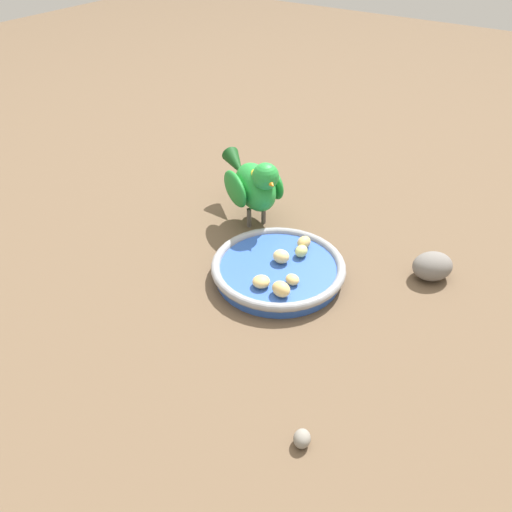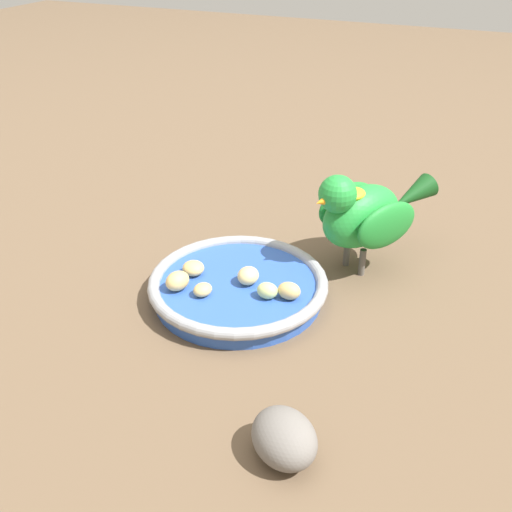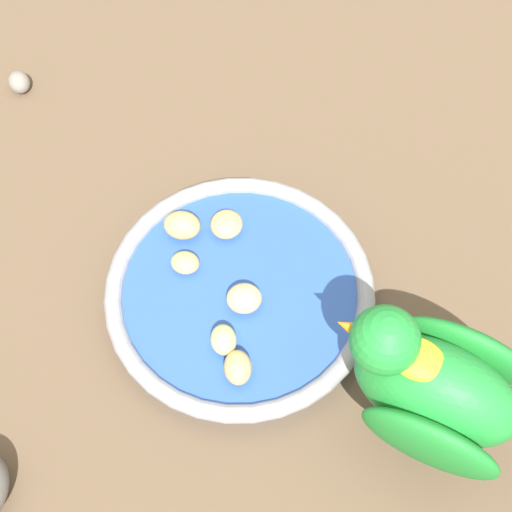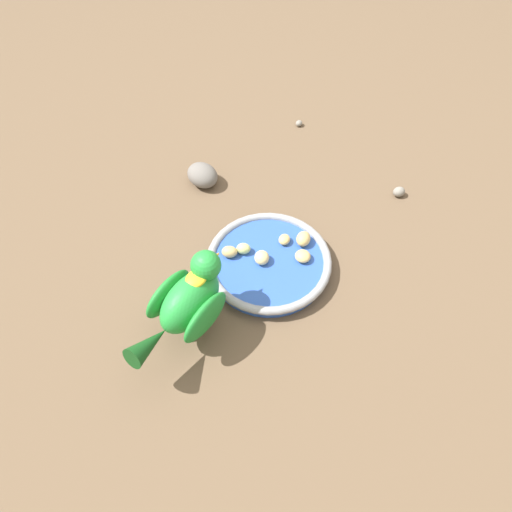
{
  "view_description": "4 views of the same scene",
  "coord_description": "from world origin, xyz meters",
  "px_view_note": "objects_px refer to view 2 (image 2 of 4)",
  "views": [
    {
      "loc": [
        -0.6,
        -0.39,
        0.56
      ],
      "look_at": [
        -0.02,
        0.0,
        0.05
      ],
      "focal_mm": 37.59,
      "sensor_mm": 36.0,
      "label": 1
    },
    {
      "loc": [
        0.28,
        -0.59,
        0.43
      ],
      "look_at": [
        0.03,
        -0.02,
        0.06
      ],
      "focal_mm": 42.02,
      "sensor_mm": 36.0,
      "label": 2
    },
    {
      "loc": [
        0.28,
        -0.04,
        0.59
      ],
      "look_at": [
        -0.01,
        -0.01,
        0.05
      ],
      "focal_mm": 52.9,
      "sensor_mm": 36.0,
      "label": 3
    },
    {
      "loc": [
        0.01,
        0.5,
        0.72
      ],
      "look_at": [
        0.03,
        -0.01,
        0.05
      ],
      "focal_mm": 34.33,
      "sensor_mm": 36.0,
      "label": 4
    }
  ],
  "objects_px": {
    "feeding_bowl": "(238,286)",
    "rock_large": "(284,438)",
    "apple_piece_0": "(203,290)",
    "apple_piece_1": "(267,291)",
    "apple_piece_4": "(289,291)",
    "parrot": "(364,212)",
    "apple_piece_3": "(248,276)",
    "apple_piece_5": "(177,281)",
    "apple_piece_2": "(193,268)"
  },
  "relations": [
    {
      "from": "apple_piece_3",
      "to": "apple_piece_4",
      "type": "distance_m",
      "value": 0.06
    },
    {
      "from": "apple_piece_5",
      "to": "rock_large",
      "type": "height_order",
      "value": "same"
    },
    {
      "from": "apple_piece_5",
      "to": "parrot",
      "type": "relative_size",
      "value": 0.17
    },
    {
      "from": "apple_piece_0",
      "to": "parrot",
      "type": "height_order",
      "value": "parrot"
    },
    {
      "from": "apple_piece_1",
      "to": "rock_large",
      "type": "bearing_deg",
      "value": -63.68
    },
    {
      "from": "apple_piece_1",
      "to": "apple_piece_5",
      "type": "height_order",
      "value": "apple_piece_5"
    },
    {
      "from": "apple_piece_2",
      "to": "apple_piece_5",
      "type": "bearing_deg",
      "value": -91.87
    },
    {
      "from": "apple_piece_1",
      "to": "parrot",
      "type": "distance_m",
      "value": 0.17
    },
    {
      "from": "parrot",
      "to": "apple_piece_0",
      "type": "bearing_deg",
      "value": -8.35
    },
    {
      "from": "apple_piece_2",
      "to": "rock_large",
      "type": "height_order",
      "value": "rock_large"
    },
    {
      "from": "apple_piece_2",
      "to": "parrot",
      "type": "bearing_deg",
      "value": 36.91
    },
    {
      "from": "apple_piece_3",
      "to": "apple_piece_5",
      "type": "xyz_separation_m",
      "value": [
        -0.07,
        -0.05,
        0.0
      ]
    },
    {
      "from": "apple_piece_1",
      "to": "apple_piece_4",
      "type": "xyz_separation_m",
      "value": [
        0.02,
        0.01,
        0.0
      ]
    },
    {
      "from": "apple_piece_0",
      "to": "apple_piece_4",
      "type": "bearing_deg",
      "value": 19.79
    },
    {
      "from": "apple_piece_1",
      "to": "apple_piece_3",
      "type": "bearing_deg",
      "value": 149.79
    },
    {
      "from": "parrot",
      "to": "apple_piece_1",
      "type": "bearing_deg",
      "value": 5.21
    },
    {
      "from": "apple_piece_1",
      "to": "apple_piece_3",
      "type": "xyz_separation_m",
      "value": [
        -0.03,
        0.02,
        0.0
      ]
    },
    {
      "from": "apple_piece_4",
      "to": "apple_piece_5",
      "type": "height_order",
      "value": "apple_piece_5"
    },
    {
      "from": "apple_piece_4",
      "to": "apple_piece_2",
      "type": "bearing_deg",
      "value": 178.93
    },
    {
      "from": "apple_piece_1",
      "to": "rock_large",
      "type": "height_order",
      "value": "rock_large"
    },
    {
      "from": "apple_piece_4",
      "to": "apple_piece_1",
      "type": "bearing_deg",
      "value": -159.76
    },
    {
      "from": "feeding_bowl",
      "to": "apple_piece_2",
      "type": "xyz_separation_m",
      "value": [
        -0.06,
        -0.01,
        0.02
      ]
    },
    {
      "from": "apple_piece_1",
      "to": "apple_piece_3",
      "type": "relative_size",
      "value": 0.88
    },
    {
      "from": "feeding_bowl",
      "to": "apple_piece_5",
      "type": "bearing_deg",
      "value": -144.81
    },
    {
      "from": "feeding_bowl",
      "to": "parrot",
      "type": "height_order",
      "value": "parrot"
    },
    {
      "from": "feeding_bowl",
      "to": "rock_large",
      "type": "height_order",
      "value": "rock_large"
    },
    {
      "from": "apple_piece_1",
      "to": "rock_large",
      "type": "relative_size",
      "value": 0.37
    },
    {
      "from": "apple_piece_0",
      "to": "parrot",
      "type": "relative_size",
      "value": 0.13
    },
    {
      "from": "apple_piece_3",
      "to": "apple_piece_4",
      "type": "xyz_separation_m",
      "value": [
        0.06,
        -0.01,
        -0.0
      ]
    },
    {
      "from": "apple_piece_5",
      "to": "apple_piece_1",
      "type": "bearing_deg",
      "value": 13.72
    },
    {
      "from": "apple_piece_0",
      "to": "apple_piece_1",
      "type": "height_order",
      "value": "apple_piece_1"
    },
    {
      "from": "apple_piece_5",
      "to": "parrot",
      "type": "bearing_deg",
      "value": 43.61
    },
    {
      "from": "feeding_bowl",
      "to": "apple_piece_2",
      "type": "bearing_deg",
      "value": -174.76
    },
    {
      "from": "apple_piece_1",
      "to": "parrot",
      "type": "bearing_deg",
      "value": 63.11
    },
    {
      "from": "apple_piece_1",
      "to": "apple_piece_3",
      "type": "height_order",
      "value": "apple_piece_3"
    },
    {
      "from": "apple_piece_2",
      "to": "apple_piece_3",
      "type": "xyz_separation_m",
      "value": [
        0.07,
        0.01,
        0.0
      ]
    },
    {
      "from": "feeding_bowl",
      "to": "apple_piece_4",
      "type": "bearing_deg",
      "value": -6.42
    },
    {
      "from": "apple_piece_3",
      "to": "apple_piece_5",
      "type": "distance_m",
      "value": 0.09
    },
    {
      "from": "apple_piece_2",
      "to": "parrot",
      "type": "xyz_separation_m",
      "value": [
        0.18,
        0.14,
        0.05
      ]
    },
    {
      "from": "apple_piece_1",
      "to": "apple_piece_2",
      "type": "bearing_deg",
      "value": 173.85
    },
    {
      "from": "feeding_bowl",
      "to": "apple_piece_1",
      "type": "height_order",
      "value": "apple_piece_1"
    },
    {
      "from": "feeding_bowl",
      "to": "apple_piece_0",
      "type": "distance_m",
      "value": 0.05
    },
    {
      "from": "feeding_bowl",
      "to": "parrot",
      "type": "distance_m",
      "value": 0.19
    },
    {
      "from": "apple_piece_0",
      "to": "apple_piece_1",
      "type": "distance_m",
      "value": 0.08
    },
    {
      "from": "apple_piece_3",
      "to": "apple_piece_1",
      "type": "bearing_deg",
      "value": -30.21
    },
    {
      "from": "apple_piece_1",
      "to": "apple_piece_2",
      "type": "height_order",
      "value": "apple_piece_1"
    },
    {
      "from": "feeding_bowl",
      "to": "apple_piece_1",
      "type": "bearing_deg",
      "value": -20.14
    },
    {
      "from": "feeding_bowl",
      "to": "apple_piece_0",
      "type": "xyz_separation_m",
      "value": [
        -0.03,
        -0.04,
        0.01
      ]
    },
    {
      "from": "apple_piece_5",
      "to": "apple_piece_4",
      "type": "bearing_deg",
      "value": 14.96
    },
    {
      "from": "apple_piece_1",
      "to": "apple_piece_4",
      "type": "distance_m",
      "value": 0.03
    }
  ]
}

